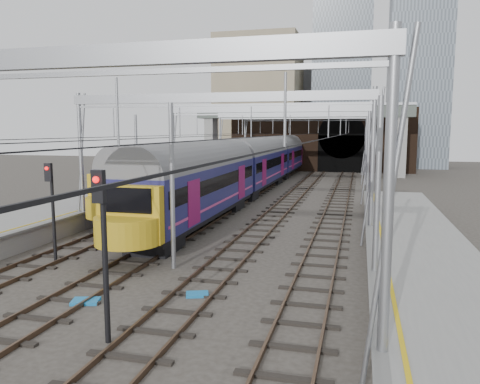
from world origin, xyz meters
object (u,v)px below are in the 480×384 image
(signal_near_centre, at_px, (103,236))
(signal_near_left, at_px, (52,199))
(train_main, at_px, (275,158))
(train_second, at_px, (231,161))

(signal_near_centre, bearing_deg, signal_near_left, 135.64)
(train_main, bearing_deg, train_second, -131.78)
(signal_near_centre, bearing_deg, train_main, 95.50)
(signal_near_left, bearing_deg, train_second, 84.43)
(signal_near_left, bearing_deg, signal_near_centre, -52.12)
(train_main, distance_m, signal_near_centre, 42.67)
(train_main, relative_size, train_second, 1.39)
(signal_near_left, distance_m, signal_near_centre, 9.48)
(signal_near_left, bearing_deg, train_main, 77.96)
(train_main, height_order, train_second, train_main)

